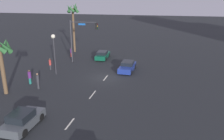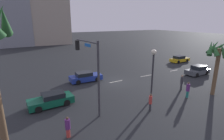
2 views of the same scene
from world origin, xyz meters
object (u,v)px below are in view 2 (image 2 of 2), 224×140
object	(u,v)px
car_0	(198,70)
car_3	(180,59)
pedestrian_1	(150,102)
palm_tree_0	(218,54)
pedestrian_0	(188,89)
pedestrian_3	(182,82)
car_2	(85,77)
traffic_signal	(91,64)
building_0	(11,19)
streetlamp	(153,65)
pedestrian_2	(68,127)
car_1	(51,100)
building_1	(45,3)

from	to	relation	value
car_0	car_3	bearing A→B (deg)	-122.40
pedestrian_1	palm_tree_0	xyz separation A→B (m)	(-8.93, 0.54, 3.86)
pedestrian_0	pedestrian_3	bearing A→B (deg)	-123.24
car_2	palm_tree_0	distance (m)	16.55
traffic_signal	building_0	bearing A→B (deg)	-84.93
pedestrian_3	building_0	distance (m)	58.88
streetlamp	palm_tree_0	world-z (taller)	palm_tree_0
pedestrian_2	pedestrian_0	bearing A→B (deg)	-178.43
car_2	car_0	bearing A→B (deg)	161.09
car_3	pedestrian_3	xyz separation A→B (m)	(12.34, 10.66, 0.42)
pedestrian_1	pedestrian_2	distance (m)	7.86
car_3	streetlamp	size ratio (longest dim) A/B	0.78
pedestrian_1	traffic_signal	bearing A→B (deg)	-31.39
car_3	building_0	bearing A→B (deg)	-57.57
streetlamp	palm_tree_0	distance (m)	7.69
pedestrian_3	palm_tree_0	xyz separation A→B (m)	(-2.06, 2.68, 3.75)
pedestrian_1	pedestrian_2	xyz separation A→B (m)	(7.86, 0.07, -0.06)
building_0	palm_tree_0	bearing A→B (deg)	103.08
car_2	car_3	bearing A→B (deg)	-175.18
car_1	pedestrian_3	world-z (taller)	pedestrian_3
car_0	car_3	distance (m)	8.88
car_0	pedestrian_1	bearing A→B (deg)	20.17
pedestrian_2	car_1	bearing A→B (deg)	-89.82
car_2	pedestrian_3	size ratio (longest dim) A/B	2.35
traffic_signal	car_3	bearing A→B (deg)	-157.45
car_3	pedestrian_2	bearing A→B (deg)	25.44
streetlamp	pedestrian_3	xyz separation A→B (m)	(-5.24, -0.43, -2.89)
car_1	streetlamp	world-z (taller)	streetlamp
car_3	pedestrian_2	xyz separation A→B (m)	(27.06, 12.87, 0.25)
car_1	palm_tree_0	bearing A→B (deg)	159.64
car_0	streetlamp	world-z (taller)	streetlamp
car_0	palm_tree_0	xyz separation A→B (m)	(5.52, 5.85, 4.12)
car_0	car_1	world-z (taller)	car_0
car_1	car_3	size ratio (longest dim) A/B	1.02
car_3	pedestrian_1	world-z (taller)	pedestrian_1
traffic_signal	building_0	distance (m)	55.64
car_0	pedestrian_1	world-z (taller)	pedestrian_1
pedestrian_0	building_1	bearing A→B (deg)	-85.95
car_2	pedestrian_0	bearing A→B (deg)	126.25
pedestrian_3	car_2	bearing A→B (deg)	-44.40
pedestrian_0	building_1	distance (m)	58.94
palm_tree_0	car_2	bearing A→B (deg)	-46.09
pedestrian_2	pedestrian_3	world-z (taller)	pedestrian_3
building_0	building_1	size ratio (longest dim) A/B	0.61
traffic_signal	pedestrian_3	world-z (taller)	traffic_signal
car_3	streetlamp	distance (m)	21.04
streetlamp	building_1	bearing A→B (deg)	-89.98
car_1	pedestrian_1	world-z (taller)	pedestrian_1
car_1	traffic_signal	distance (m)	5.74
streetlamp	pedestrian_2	size ratio (longest dim) A/B	3.34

